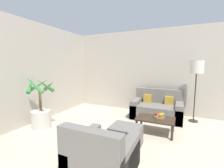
# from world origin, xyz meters

# --- Properties ---
(wall_back) EXTENTS (7.64, 0.06, 2.70)m
(wall_back) POSITION_xyz_m (0.00, 6.61, 1.35)
(wall_back) COLOR #BCB2A3
(wall_back) RESTS_ON ground_plane
(potted_palm) EXTENTS (0.71, 0.69, 1.32)m
(potted_palm) POSITION_xyz_m (-2.56, 4.12, 0.41)
(potted_palm) COLOR beige
(potted_palm) RESTS_ON ground_plane
(sofa_loveseat) EXTENTS (1.40, 0.83, 0.83)m
(sofa_loveseat) POSITION_xyz_m (-0.05, 6.05, 0.27)
(sofa_loveseat) COLOR slate
(sofa_loveseat) RESTS_ON ground_plane
(floor_lamp) EXTENTS (0.34, 0.34, 1.68)m
(floor_lamp) POSITION_xyz_m (0.92, 6.18, 1.43)
(floor_lamp) COLOR #2D2823
(floor_lamp) RESTS_ON ground_plane
(coffee_table) EXTENTS (0.84, 0.53, 0.35)m
(coffee_table) POSITION_xyz_m (0.06, 5.00, 0.30)
(coffee_table) COLOR #38281E
(coffee_table) RESTS_ON ground_plane
(fruit_bowl) EXTENTS (0.25, 0.25, 0.04)m
(fruit_bowl) POSITION_xyz_m (0.13, 5.07, 0.37)
(fruit_bowl) COLOR #997A4C
(fruit_bowl) RESTS_ON coffee_table
(apple_red) EXTENTS (0.07, 0.07, 0.07)m
(apple_red) POSITION_xyz_m (0.06, 5.05, 0.43)
(apple_red) COLOR red
(apple_red) RESTS_ON fruit_bowl
(apple_green) EXTENTS (0.08, 0.08, 0.08)m
(apple_green) POSITION_xyz_m (0.20, 5.09, 0.43)
(apple_green) COLOR olive
(apple_green) RESTS_ON fruit_bowl
(orange_fruit) EXTENTS (0.09, 0.09, 0.09)m
(orange_fruit) POSITION_xyz_m (0.17, 5.01, 0.44)
(orange_fruit) COLOR orange
(orange_fruit) RESTS_ON fruit_bowl
(armchair) EXTENTS (0.86, 0.86, 0.79)m
(armchair) POSITION_xyz_m (-0.42, 3.33, 0.26)
(armchair) COLOR slate
(armchair) RESTS_ON ground_plane
(ottoman) EXTENTS (0.56, 0.48, 0.40)m
(ottoman) POSITION_xyz_m (-0.36, 4.18, 0.20)
(ottoman) COLOR slate
(ottoman) RESTS_ON ground_plane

